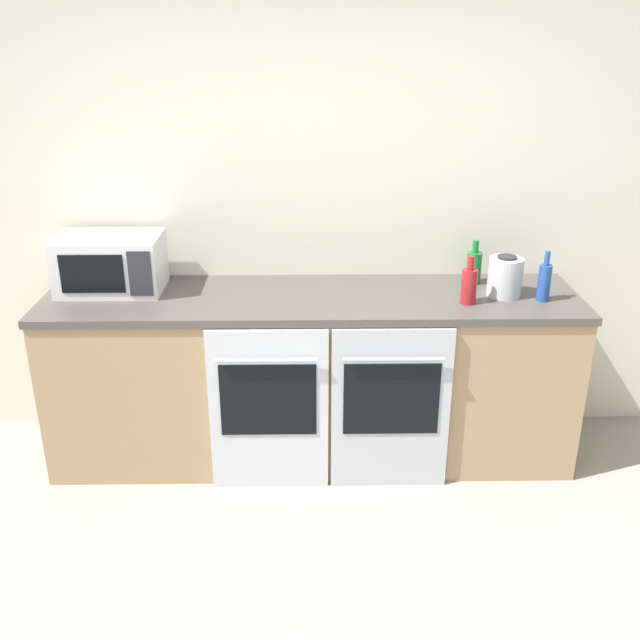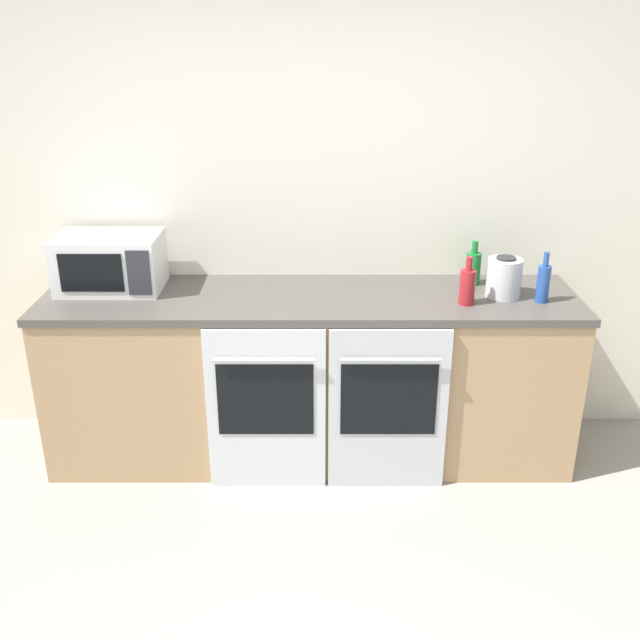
% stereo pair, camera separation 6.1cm
% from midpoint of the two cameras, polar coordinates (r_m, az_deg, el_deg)
% --- Properties ---
extents(wall_back, '(10.00, 0.06, 2.60)m').
position_cam_midpoint_polar(wall_back, '(3.94, -0.18, 8.84)').
color(wall_back, silver).
rests_on(wall_back, ground_plane).
extents(counter_back, '(2.79, 0.68, 0.93)m').
position_cam_midpoint_polar(counter_back, '(3.89, -0.19, -4.44)').
color(counter_back, tan).
rests_on(counter_back, ground_plane).
extents(oven_left, '(0.60, 0.06, 0.89)m').
position_cam_midpoint_polar(oven_left, '(3.60, -3.73, -7.14)').
color(oven_left, silver).
rests_on(oven_left, ground_plane).
extents(oven_right, '(0.60, 0.06, 0.89)m').
position_cam_midpoint_polar(oven_right, '(3.61, 6.07, -7.13)').
color(oven_right, '#B7BABF').
rests_on(oven_right, ground_plane).
extents(microwave, '(0.53, 0.35, 0.29)m').
position_cam_midpoint_polar(microwave, '(3.90, -15.88, 4.47)').
color(microwave, silver).
rests_on(microwave, counter_back).
extents(bottle_green, '(0.08, 0.08, 0.24)m').
position_cam_midpoint_polar(bottle_green, '(3.93, 12.73, 4.13)').
color(bottle_green, '#19722D').
rests_on(bottle_green, counter_back).
extents(bottle_red, '(0.08, 0.08, 0.25)m').
position_cam_midpoint_polar(bottle_red, '(3.64, 12.32, 2.69)').
color(bottle_red, maroon).
rests_on(bottle_red, counter_back).
extents(bottle_blue, '(0.07, 0.07, 0.26)m').
position_cam_midpoint_polar(bottle_blue, '(3.76, 18.01, 2.86)').
color(bottle_blue, '#234793').
rests_on(bottle_blue, counter_back).
extents(kettle, '(0.18, 0.18, 0.21)m').
position_cam_midpoint_polar(kettle, '(3.78, 15.10, 3.28)').
color(kettle, '#B7BABF').
rests_on(kettle, counter_back).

